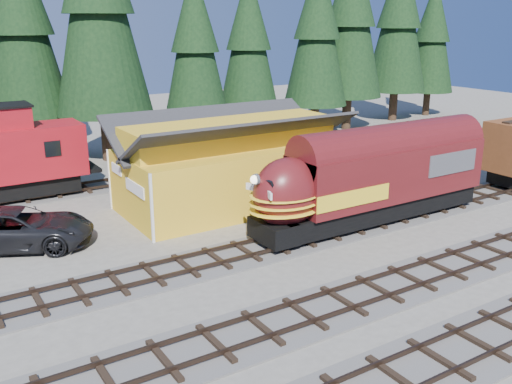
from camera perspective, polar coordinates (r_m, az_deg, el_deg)
ground at (r=24.65m, az=9.94°, el=-7.73°), size 120.00×120.00×0.00m
track_siding at (r=34.07m, az=18.00°, el=-1.22°), size 68.00×3.20×0.33m
track_spur at (r=36.24m, az=-22.48°, el=-0.62°), size 32.00×3.20×0.33m
depot at (r=31.79m, az=-2.53°, el=3.78°), size 12.80×7.00×5.30m
conifer_backdrop at (r=44.85m, az=-7.39°, el=16.56°), size 80.72×21.94×16.99m
locomotive at (r=29.32m, az=11.05°, el=0.98°), size 14.15×2.81×3.85m
pickup_truck_a at (r=28.50m, az=-22.70°, el=-3.37°), size 7.41×5.74×1.87m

